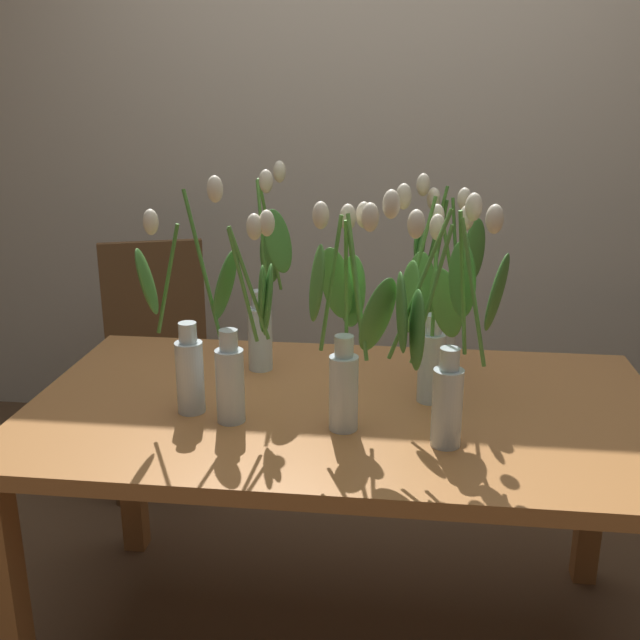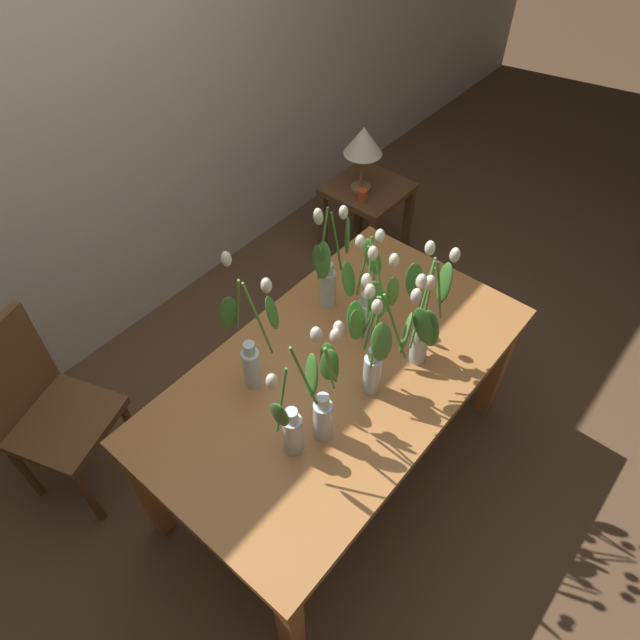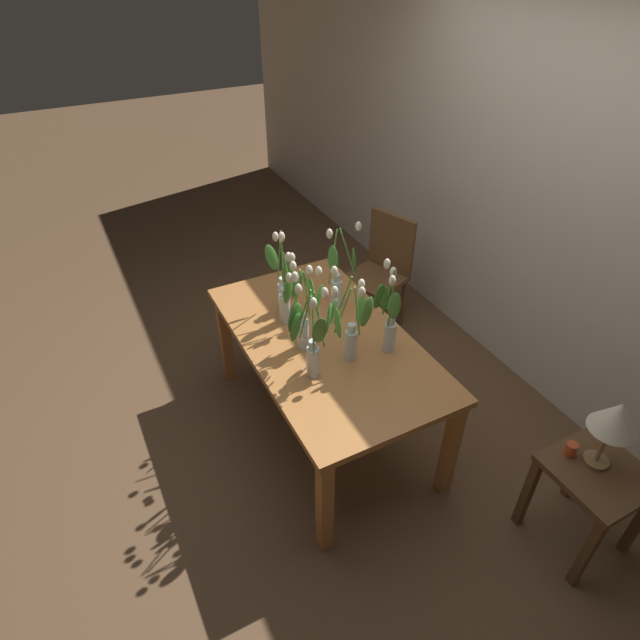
{
  "view_description": "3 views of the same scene",
  "coord_description": "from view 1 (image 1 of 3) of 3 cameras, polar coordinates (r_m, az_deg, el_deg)",
  "views": [
    {
      "loc": [
        0.15,
        -1.74,
        1.51
      ],
      "look_at": [
        -0.06,
        0.01,
        0.96
      ],
      "focal_mm": 42.11,
      "sensor_mm": 36.0,
      "label": 1
    },
    {
      "loc": [
        -1.1,
        -0.83,
        2.54
      ],
      "look_at": [
        -0.03,
        0.07,
        1.01
      ],
      "focal_mm": 32.26,
      "sensor_mm": 36.0,
      "label": 2
    },
    {
      "loc": [
        2.09,
        -1.12,
        2.64
      ],
      "look_at": [
        0.03,
        -0.05,
        0.9
      ],
      "focal_mm": 29.57,
      "sensor_mm": 36.0,
      "label": 3
    }
  ],
  "objects": [
    {
      "name": "dining_chair",
      "position": [
        3.01,
        -12.28,
        -2.11
      ],
      "size": [
        0.51,
        0.51,
        0.93
      ],
      "color": "brown",
      "rests_on": "ground"
    },
    {
      "name": "tulip_vase_2",
      "position": [
        1.82,
        -9.96,
        -1.57
      ],
      "size": [
        0.24,
        0.13,
        0.58
      ],
      "color": "silver",
      "rests_on": "dining_table"
    },
    {
      "name": "tulip_vase_4",
      "position": [
        1.7,
        1.93,
        -1.13
      ],
      "size": [
        0.22,
        0.25,
        0.55
      ],
      "color": "silver",
      "rests_on": "dining_table"
    },
    {
      "name": "tulip_vase_1",
      "position": [
        2.08,
        9.19,
        1.6
      ],
      "size": [
        0.21,
        0.13,
        0.55
      ],
      "color": "silver",
      "rests_on": "dining_table"
    },
    {
      "name": "tulip_vase_5",
      "position": [
        1.77,
        -6.02,
        -2.4
      ],
      "size": [
        0.15,
        0.13,
        0.51
      ],
      "color": "silver",
      "rests_on": "dining_table"
    },
    {
      "name": "dining_table",
      "position": [
        1.95,
        1.84,
        -8.81
      ],
      "size": [
        1.6,
        0.9,
        0.74
      ],
      "color": "#B7753D",
      "rests_on": "ground"
    },
    {
      "name": "tulip_vase_0",
      "position": [
        2.09,
        -4.24,
        1.28
      ],
      "size": [
        0.15,
        0.23,
        0.57
      ],
      "color": "silver",
      "rests_on": "dining_table"
    },
    {
      "name": "room_wall_rear",
      "position": [
        3.3,
        4.39,
        14.59
      ],
      "size": [
        9.0,
        0.1,
        2.7
      ],
      "primitive_type": "cube",
      "color": "beige",
      "rests_on": "ground"
    },
    {
      "name": "tulip_vase_6",
      "position": [
        1.86,
        8.63,
        0.03
      ],
      "size": [
        0.2,
        0.23,
        0.56
      ],
      "color": "silver",
      "rests_on": "dining_table"
    },
    {
      "name": "tulip_vase_3",
      "position": [
        1.63,
        9.55,
        -1.96
      ],
      "size": [
        0.28,
        0.23,
        0.57
      ],
      "color": "silver",
      "rests_on": "dining_table"
    }
  ]
}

